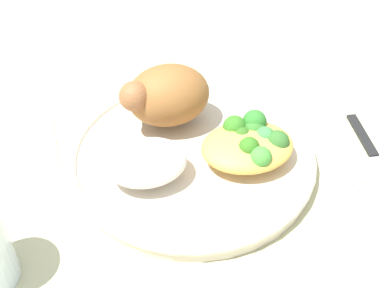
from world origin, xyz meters
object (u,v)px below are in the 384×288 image
(plate, at_px, (192,156))
(napkin, at_px, (17,144))
(rice_pile, at_px, (147,162))
(fork, at_px, (341,147))
(knife, at_px, (374,155))
(mac_cheese_with_broccoli, at_px, (250,143))
(roasted_chicken, at_px, (166,95))

(plate, relative_size, napkin, 2.65)
(rice_pile, xyz_separation_m, napkin, (0.15, -0.11, -0.04))
(plate, xyz_separation_m, napkin, (0.20, -0.09, -0.01))
(plate, distance_m, fork, 0.19)
(napkin, bearing_deg, knife, 162.48)
(rice_pile, bearing_deg, mac_cheese_with_broccoli, -178.68)
(rice_pile, relative_size, napkin, 0.82)
(roasted_chicken, bearing_deg, rice_pile, 64.37)
(roasted_chicken, relative_size, napkin, 1.01)
(rice_pile, height_order, knife, rice_pile)
(knife, relative_size, napkin, 1.71)
(knife, xyz_separation_m, napkin, (0.42, -0.13, -0.00))
(fork, bearing_deg, knife, 144.32)
(knife, bearing_deg, napkin, -17.52)
(fork, relative_size, knife, 0.75)
(plate, relative_size, fork, 2.07)
(plate, height_order, fork, plate)
(napkin, bearing_deg, plate, 157.02)
(fork, bearing_deg, mac_cheese_with_broccoli, 0.12)
(roasted_chicken, height_order, napkin, roasted_chicken)
(roasted_chicken, xyz_separation_m, napkin, (0.19, -0.02, -0.06))
(mac_cheese_with_broccoli, height_order, napkin, mac_cheese_with_broccoli)
(knife, distance_m, napkin, 0.44)
(fork, xyz_separation_m, napkin, (0.39, -0.11, -0.00))
(rice_pile, bearing_deg, knife, 175.82)
(roasted_chicken, bearing_deg, plate, 104.51)
(plate, distance_m, knife, 0.22)
(rice_pile, bearing_deg, roasted_chicken, -115.63)
(roasted_chicken, bearing_deg, knife, 155.03)
(knife, height_order, napkin, knife)
(plate, height_order, knife, plate)
(roasted_chicken, xyz_separation_m, fork, (-0.20, 0.09, -0.06))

